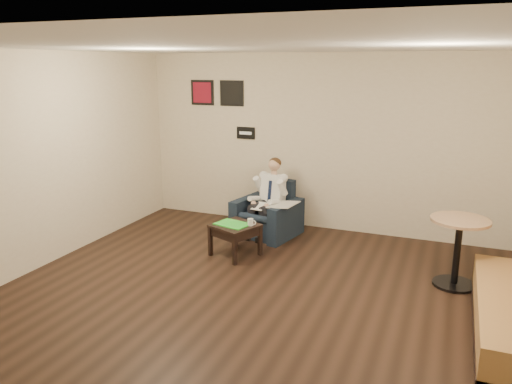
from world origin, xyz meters
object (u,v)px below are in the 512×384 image
at_px(side_table, 235,240).
at_px(banquette, 508,279).
at_px(coffee_mug, 250,222).
at_px(cafe_table, 457,253).
at_px(smartphone, 246,222).
at_px(green_folder, 233,224).
at_px(armchair, 267,209).
at_px(seated_man, 263,201).

distance_m(side_table, banquette, 3.48).
xyz_separation_m(coffee_mug, cafe_table, (2.67, 0.05, -0.08)).
height_order(coffee_mug, smartphone, coffee_mug).
bearing_deg(green_folder, side_table, 11.70).
height_order(armchair, smartphone, armchair).
bearing_deg(banquette, smartphone, 162.88).
xyz_separation_m(green_folder, banquette, (3.39, -0.86, 0.11)).
distance_m(armchair, cafe_table, 2.92).
height_order(green_folder, banquette, banquette).
height_order(green_folder, coffee_mug, coffee_mug).
bearing_deg(smartphone, banquette, 14.88).
height_order(green_folder, cafe_table, cafe_table).
xyz_separation_m(side_table, green_folder, (-0.04, -0.01, 0.23)).
relative_size(seated_man, green_folder, 2.54).
xyz_separation_m(smartphone, cafe_table, (2.78, -0.03, -0.03)).
distance_m(side_table, cafe_table, 2.89).
bearing_deg(green_folder, seated_man, 82.54).
height_order(seated_man, banquette, seated_man).
xyz_separation_m(green_folder, cafe_table, (2.92, 0.11, -0.03)).
bearing_deg(side_table, armchair, 84.08).
bearing_deg(coffee_mug, green_folder, -168.30).
bearing_deg(seated_man, cafe_table, -4.02).
distance_m(green_folder, smartphone, 0.20).
xyz_separation_m(green_folder, smartphone, (0.14, 0.14, -0.00)).
bearing_deg(cafe_table, side_table, -178.05).
height_order(coffee_mug, cafe_table, cafe_table).
distance_m(seated_man, green_folder, 0.90).
height_order(smartphone, cafe_table, cafe_table).
distance_m(seated_man, cafe_table, 2.92).
relative_size(armchair, smartphone, 6.15).
bearing_deg(armchair, banquette, -18.19).
xyz_separation_m(armchair, green_folder, (-0.14, -0.99, 0.04)).
bearing_deg(seated_man, side_table, -83.72).
bearing_deg(seated_man, coffee_mug, -69.39).
relative_size(smartphone, cafe_table, 0.17).
bearing_deg(armchair, coffee_mug, -71.73).
relative_size(armchair, side_table, 1.57).
xyz_separation_m(seated_man, cafe_table, (2.81, -0.78, -0.15)).
bearing_deg(banquette, armchair, 150.31).
distance_m(coffee_mug, cafe_table, 2.67).
xyz_separation_m(armchair, cafe_table, (2.78, -0.89, 0.01)).
bearing_deg(cafe_table, banquette, -64.22).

